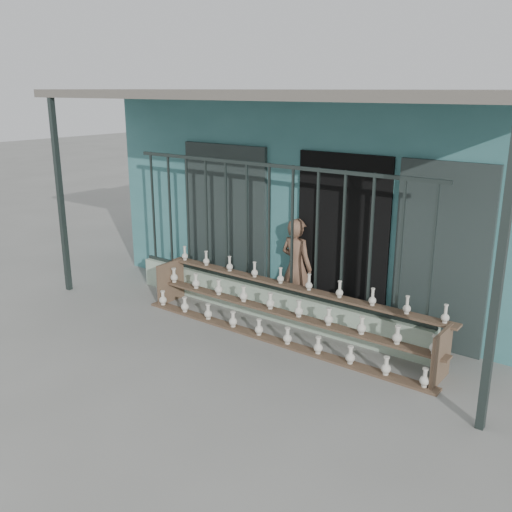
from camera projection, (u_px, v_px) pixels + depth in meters
The scene contains 6 objects.
ground at pixel (209, 347), 7.39m from camera, with size 60.00×60.00×0.00m, color slate.
workshop_building at pixel (366, 182), 10.16m from camera, with size 7.40×6.60×3.21m.
parapet_wall at pixel (268, 302), 8.32m from camera, with size 5.00×0.20×0.45m, color #9EB79D.
security_fence at pixel (269, 227), 8.00m from camera, with size 5.00×0.04×1.80m.
shelf_rack at pixel (283, 311), 7.65m from camera, with size 4.50×0.68×0.85m.
elderly_woman at pixel (296, 267), 8.30m from camera, with size 0.53×0.35×1.45m, color brown.
Camera 1 is at (4.56, -5.01, 3.23)m, focal length 40.00 mm.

